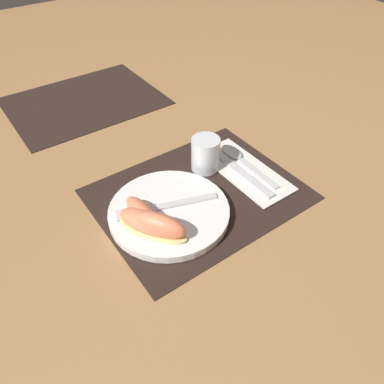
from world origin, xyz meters
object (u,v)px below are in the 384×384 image
Objects in this scene: juice_glass at (205,156)px; citrus_wedge_0 at (144,215)px; knife at (241,172)px; citrus_wedge_1 at (149,223)px; plate at (169,212)px; spoon at (238,157)px; fork at (159,207)px; citrus_wedge_2 at (159,226)px.

juice_glass is 0.66× the size of citrus_wedge_0.
citrus_wedge_0 is (-0.25, -0.01, 0.02)m from knife.
citrus_wedge_1 is (-0.20, -0.10, -0.00)m from juice_glass.
spoon is (0.22, 0.05, -0.00)m from plate.
citrus_wedge_0 reaches higher than plate.
fork is 1.69× the size of citrus_wedge_0.
plate is 0.17m from juice_glass.
spoon reaches higher than knife.
juice_glass is 0.57× the size of citrus_wedge_1.
juice_glass is (0.14, 0.08, 0.03)m from plate.
citrus_wedge_1 is at bearing -140.83° from fork.
plate is at bearing 41.74° from citrus_wedge_2.
citrus_wedge_0 is at bearing -163.63° from fork.
citrus_wedge_1 is (-0.28, -0.08, 0.02)m from spoon.
citrus_wedge_2 is at bearing -122.10° from fork.
plate reaches higher than spoon.
citrus_wedge_0 reaches higher than spoon.
plate is 2.04× the size of citrus_wedge_0.
fork is 1.73× the size of citrus_wedge_2.
plate is 3.08× the size of juice_glass.
citrus_wedge_2 reaches higher than spoon.
citrus_wedge_1 is (-0.00, -0.02, 0.00)m from citrus_wedge_0.
juice_glass is 0.22m from citrus_wedge_1.
knife is at bearing -123.91° from spoon.
spoon is at bearing 15.49° from citrus_wedge_1.
juice_glass is 0.23m from citrus_wedge_2.
knife is at bearing -52.54° from juice_glass.
fork is at bearing 137.72° from plate.
citrus_wedge_0 is 0.86× the size of citrus_wedge_1.
juice_glass reaches higher than citrus_wedge_2.
citrus_wedge_1 reaches higher than plate.
citrus_wedge_2 is (0.01, -0.02, 0.00)m from citrus_wedge_1.
fork is at bearing 16.37° from citrus_wedge_0.
juice_glass is at bearing 26.21° from citrus_wedge_1.
citrus_wedge_2 is at bearing -138.26° from plate.
citrus_wedge_0 reaches higher than fork.
citrus_wedge_2 reaches higher than citrus_wedge_0.
spoon is (0.08, -0.02, -0.03)m from juice_glass.
spoon is 0.28m from citrus_wedge_0.
citrus_wedge_1 is at bearing -157.93° from plate.
fork is 0.04m from citrus_wedge_0.
citrus_wedge_2 reaches higher than citrus_wedge_1.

